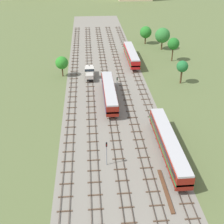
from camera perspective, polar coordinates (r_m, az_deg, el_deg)
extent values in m
plane|color=#5B6B3D|center=(89.50, -1.11, 5.79)|extent=(480.00, 480.00, 0.00)
cube|color=gray|center=(89.50, -1.11, 5.79)|extent=(23.03, 176.00, 0.01)
cube|color=#47382D|center=(90.34, -7.67, 5.91)|extent=(0.07, 126.00, 0.15)
cube|color=#47382D|center=(90.27, -6.76, 5.95)|extent=(0.07, 126.00, 0.15)
cube|color=brown|center=(49.22, -8.89, -17.92)|extent=(2.40, 0.22, 0.14)
cube|color=brown|center=(51.29, -8.70, -15.45)|extent=(2.40, 0.22, 0.14)
cube|color=brown|center=(53.45, -8.54, -13.18)|extent=(2.40, 0.22, 0.14)
cube|color=brown|center=(55.70, -8.39, -11.09)|extent=(2.40, 0.22, 0.14)
cube|color=brown|center=(58.00, -8.25, -9.17)|extent=(2.40, 0.22, 0.14)
cube|color=brown|center=(60.37, -8.12, -7.39)|extent=(2.40, 0.22, 0.14)
cube|color=brown|center=(62.80, -8.01, -5.75)|extent=(2.40, 0.22, 0.14)
cube|color=brown|center=(65.27, -7.91, -4.23)|extent=(2.40, 0.22, 0.14)
cube|color=brown|center=(67.78, -7.81, -2.83)|extent=(2.40, 0.22, 0.14)
cube|color=brown|center=(70.34, -7.72, -1.52)|extent=(2.40, 0.22, 0.14)
cube|color=brown|center=(72.92, -7.64, -0.31)|extent=(2.40, 0.22, 0.14)
cube|color=brown|center=(75.54, -7.56, 0.82)|extent=(2.40, 0.22, 0.14)
cube|color=brown|center=(78.18, -7.49, 1.88)|extent=(2.40, 0.22, 0.14)
cube|color=brown|center=(80.85, -7.42, 2.86)|extent=(2.40, 0.22, 0.14)
cube|color=brown|center=(83.55, -7.35, 3.78)|extent=(2.40, 0.22, 0.14)
cube|color=brown|center=(86.26, -7.29, 4.64)|extent=(2.40, 0.22, 0.14)
cube|color=brown|center=(88.99, -7.24, 5.46)|extent=(2.40, 0.22, 0.14)
cube|color=brown|center=(91.74, -7.19, 6.22)|extent=(2.40, 0.22, 0.14)
cube|color=brown|center=(94.50, -7.14, 6.94)|extent=(2.40, 0.22, 0.14)
cube|color=brown|center=(97.28, -7.09, 7.61)|extent=(2.40, 0.22, 0.14)
cube|color=brown|center=(100.07, -7.04, 8.25)|extent=(2.40, 0.22, 0.14)
cube|color=brown|center=(102.87, -7.00, 8.86)|extent=(2.40, 0.22, 0.14)
cube|color=brown|center=(105.68, -6.96, 9.43)|extent=(2.40, 0.22, 0.14)
cube|color=brown|center=(108.50, -6.92, 9.97)|extent=(2.40, 0.22, 0.14)
cube|color=brown|center=(111.33, -6.89, 10.49)|extent=(2.40, 0.22, 0.14)
cube|color=brown|center=(114.17, -6.85, 10.97)|extent=(2.40, 0.22, 0.14)
cube|color=brown|center=(117.02, -6.82, 11.44)|extent=(2.40, 0.22, 0.14)
cube|color=brown|center=(119.88, -6.79, 11.88)|extent=(2.40, 0.22, 0.14)
cube|color=brown|center=(122.74, -6.76, 12.31)|extent=(2.40, 0.22, 0.14)
cube|color=brown|center=(125.61, -6.73, 12.71)|extent=(2.40, 0.22, 0.14)
cube|color=brown|center=(128.49, -6.70, 13.10)|extent=(2.40, 0.22, 0.14)
cube|color=brown|center=(131.37, -6.67, 13.46)|extent=(2.40, 0.22, 0.14)
cube|color=brown|center=(134.25, -6.65, 13.82)|extent=(2.40, 0.22, 0.14)
cube|color=brown|center=(137.14, -6.62, 14.15)|extent=(2.40, 0.22, 0.14)
cube|color=brown|center=(140.04, -6.60, 14.48)|extent=(2.40, 0.22, 0.14)
cube|color=brown|center=(142.94, -6.58, 14.79)|extent=(2.40, 0.22, 0.14)
cube|color=brown|center=(145.84, -6.55, 15.09)|extent=(2.40, 0.22, 0.14)
cube|color=brown|center=(148.75, -6.53, 15.37)|extent=(2.40, 0.22, 0.14)
cube|color=#47382D|center=(90.19, -4.64, 6.04)|extent=(0.07, 126.00, 0.15)
cube|color=#47382D|center=(90.19, -3.73, 6.07)|extent=(0.07, 126.00, 0.15)
cube|color=brown|center=(49.01, -3.06, -17.76)|extent=(2.40, 0.22, 0.14)
cube|color=brown|center=(51.09, -3.18, -15.29)|extent=(2.40, 0.22, 0.14)
cube|color=brown|center=(53.26, -3.30, -13.02)|extent=(2.40, 0.22, 0.14)
cube|color=brown|center=(55.51, -3.40, -10.93)|extent=(2.40, 0.22, 0.14)
cube|color=brown|center=(57.83, -3.49, -9.00)|extent=(2.40, 0.22, 0.14)
cube|color=brown|center=(60.20, -3.57, -7.23)|extent=(2.40, 0.22, 0.14)
cube|color=brown|center=(62.63, -3.65, -5.59)|extent=(2.40, 0.22, 0.14)
cube|color=brown|center=(65.11, -3.72, -4.07)|extent=(2.40, 0.22, 0.14)
cube|color=brown|center=(67.63, -3.78, -2.67)|extent=(2.40, 0.22, 0.14)
cube|color=brown|center=(70.19, -3.84, -1.37)|extent=(2.40, 0.22, 0.14)
cube|color=brown|center=(72.78, -3.90, -0.16)|extent=(2.40, 0.22, 0.14)
cube|color=brown|center=(75.40, -3.95, 0.97)|extent=(2.40, 0.22, 0.14)
cube|color=brown|center=(78.05, -4.00, 2.02)|extent=(2.40, 0.22, 0.14)
cube|color=brown|center=(80.73, -4.04, 3.00)|extent=(2.40, 0.22, 0.14)
cube|color=brown|center=(83.42, -4.09, 3.92)|extent=(2.40, 0.22, 0.14)
cube|color=brown|center=(86.14, -4.13, 4.78)|extent=(2.40, 0.22, 0.14)
cube|color=brown|center=(88.87, -4.16, 5.59)|extent=(2.40, 0.22, 0.14)
cube|color=brown|center=(91.62, -4.20, 6.35)|extent=(2.40, 0.22, 0.14)
cube|color=brown|center=(94.39, -4.23, 7.06)|extent=(2.40, 0.22, 0.14)
cube|color=brown|center=(97.17, -4.26, 7.73)|extent=(2.40, 0.22, 0.14)
cube|color=brown|center=(99.96, -4.29, 8.37)|extent=(2.40, 0.22, 0.14)
cube|color=brown|center=(102.77, -4.32, 8.97)|extent=(2.40, 0.22, 0.14)
cube|color=brown|center=(105.58, -4.35, 9.54)|extent=(2.40, 0.22, 0.14)
cube|color=brown|center=(108.41, -4.37, 10.08)|extent=(2.40, 0.22, 0.14)
cube|color=brown|center=(111.24, -4.40, 10.59)|extent=(2.40, 0.22, 0.14)
cube|color=brown|center=(114.08, -4.42, 11.08)|extent=(2.40, 0.22, 0.14)
cube|color=brown|center=(116.94, -4.44, 11.55)|extent=(2.40, 0.22, 0.14)
cube|color=brown|center=(119.79, -4.46, 11.99)|extent=(2.40, 0.22, 0.14)
cube|color=brown|center=(122.66, -4.48, 12.41)|extent=(2.40, 0.22, 0.14)
cube|color=brown|center=(125.53, -4.50, 12.81)|extent=(2.40, 0.22, 0.14)
cube|color=brown|center=(128.41, -4.52, 13.19)|extent=(2.40, 0.22, 0.14)
cube|color=brown|center=(131.29, -4.54, 13.56)|extent=(2.40, 0.22, 0.14)
cube|color=brown|center=(134.18, -4.56, 13.91)|extent=(2.40, 0.22, 0.14)
cube|color=brown|center=(137.07, -4.57, 14.25)|extent=(2.40, 0.22, 0.14)
cube|color=brown|center=(139.96, -4.59, 14.57)|extent=(2.40, 0.22, 0.14)
cube|color=brown|center=(142.87, -4.61, 14.88)|extent=(2.40, 0.22, 0.14)
cube|color=brown|center=(145.77, -4.62, 15.17)|extent=(2.40, 0.22, 0.14)
cube|color=brown|center=(148.68, -4.63, 15.46)|extent=(2.40, 0.22, 0.14)
cube|color=#47382D|center=(90.29, -1.61, 6.15)|extent=(0.07, 126.00, 0.15)
cube|color=#47382D|center=(90.37, -0.69, 6.19)|extent=(0.07, 126.00, 0.15)
cube|color=brown|center=(47.29, 3.22, -20.08)|extent=(2.40, 0.22, 0.14)
cube|color=brown|center=(49.26, 2.74, -17.43)|extent=(2.40, 0.22, 0.14)
cube|color=brown|center=(51.33, 2.32, -15.00)|extent=(2.40, 0.22, 0.14)
cube|color=brown|center=(53.50, 1.93, -12.75)|extent=(2.40, 0.22, 0.14)
cube|color=brown|center=(55.73, 1.58, -10.68)|extent=(2.40, 0.22, 0.14)
cube|color=brown|center=(58.04, 1.27, -8.78)|extent=(2.40, 0.22, 0.14)
cube|color=brown|center=(60.41, 0.98, -7.02)|extent=(2.40, 0.22, 0.14)
cube|color=brown|center=(62.83, 0.71, -5.39)|extent=(2.40, 0.22, 0.14)
cube|color=brown|center=(65.30, 0.47, -3.89)|extent=(2.40, 0.22, 0.14)
cube|color=brown|center=(67.82, 0.24, -2.50)|extent=(2.40, 0.22, 0.14)
cube|color=brown|center=(70.37, 0.03, -1.21)|extent=(2.40, 0.22, 0.14)
cube|color=brown|center=(72.95, -0.16, -0.01)|extent=(2.40, 0.22, 0.14)
cube|color=brown|center=(75.57, -0.34, 1.11)|extent=(2.40, 0.22, 0.14)
cube|color=brown|center=(78.21, -0.51, 2.16)|extent=(2.40, 0.22, 0.14)
cube|color=brown|center=(80.88, -0.67, 3.13)|extent=(2.40, 0.22, 0.14)
cube|color=brown|center=(83.57, -0.82, 4.04)|extent=(2.40, 0.22, 0.14)
cube|color=brown|center=(86.28, -0.96, 4.90)|extent=(2.40, 0.22, 0.14)
cube|color=brown|center=(89.01, -1.09, 5.70)|extent=(2.40, 0.22, 0.14)
cube|color=brown|center=(91.76, -1.21, 6.46)|extent=(2.40, 0.22, 0.14)
cube|color=brown|center=(94.52, -1.33, 7.17)|extent=(2.40, 0.22, 0.14)
cube|color=brown|center=(97.30, -1.44, 7.84)|extent=(2.40, 0.22, 0.14)
cube|color=brown|center=(100.09, -1.54, 8.47)|extent=(2.40, 0.22, 0.14)
cube|color=brown|center=(102.89, -1.64, 9.07)|extent=(2.40, 0.22, 0.14)
cube|color=brown|center=(105.70, -1.73, 9.64)|extent=(2.40, 0.22, 0.14)
cube|color=brown|center=(108.52, -1.82, 10.17)|extent=(2.40, 0.22, 0.14)
cube|color=brown|center=(111.35, -1.91, 10.68)|extent=(2.40, 0.22, 0.14)
cube|color=brown|center=(114.19, -1.99, 11.17)|extent=(2.40, 0.22, 0.14)
cube|color=brown|center=(117.04, -2.07, 11.63)|extent=(2.40, 0.22, 0.14)
cube|color=brown|center=(119.90, -2.14, 12.07)|extent=(2.40, 0.22, 0.14)
cube|color=brown|center=(122.76, -2.21, 12.49)|extent=(2.40, 0.22, 0.14)
cube|color=brown|center=(125.63, -2.28, 12.89)|extent=(2.40, 0.22, 0.14)
cube|color=brown|center=(128.50, -2.34, 13.27)|extent=(2.40, 0.22, 0.14)
cube|color=brown|center=(131.38, -2.41, 13.63)|extent=(2.40, 0.22, 0.14)
cube|color=brown|center=(134.27, -2.47, 13.98)|extent=(2.40, 0.22, 0.14)
cube|color=brown|center=(137.16, -2.52, 14.32)|extent=(2.40, 0.22, 0.14)
cube|color=brown|center=(140.05, -2.58, 14.64)|extent=(2.40, 0.22, 0.14)
cube|color=brown|center=(142.95, -2.63, 14.95)|extent=(2.40, 0.22, 0.14)
cube|color=brown|center=(145.86, -2.68, 15.24)|extent=(2.40, 0.22, 0.14)
cube|color=brown|center=(148.76, -2.73, 15.53)|extent=(2.40, 0.22, 0.14)
cube|color=#47382D|center=(90.64, 1.41, 6.25)|extent=(0.07, 126.00, 0.15)
cube|color=#47382D|center=(90.79, 2.32, 6.28)|extent=(0.07, 126.00, 0.15)
cube|color=brown|center=(48.02, 9.20, -19.51)|extent=(2.40, 0.22, 0.14)
cube|color=brown|center=(49.97, 8.41, -16.95)|extent=(2.40, 0.22, 0.14)
cube|color=brown|center=(52.01, 7.70, -14.58)|extent=(2.40, 0.22, 0.14)
cube|color=brown|center=(54.15, 7.06, -12.39)|extent=(2.40, 0.22, 0.14)
cube|color=brown|center=(56.36, 6.48, -10.37)|extent=(2.40, 0.22, 0.14)
cube|color=brown|center=(58.64, 5.95, -8.50)|extent=(2.40, 0.22, 0.14)
cube|color=brown|center=(60.99, 5.46, -6.77)|extent=(2.40, 0.22, 0.14)
cube|color=brown|center=(63.39, 5.01, -5.17)|extent=(2.40, 0.22, 0.14)
cube|color=brown|center=(65.84, 4.60, -3.69)|extent=(2.40, 0.22, 0.14)
cube|color=brown|center=(68.33, 4.22, -2.32)|extent=(2.40, 0.22, 0.14)
cube|color=brown|center=(70.86, 3.87, -1.04)|extent=(2.40, 0.22, 0.14)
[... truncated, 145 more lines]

